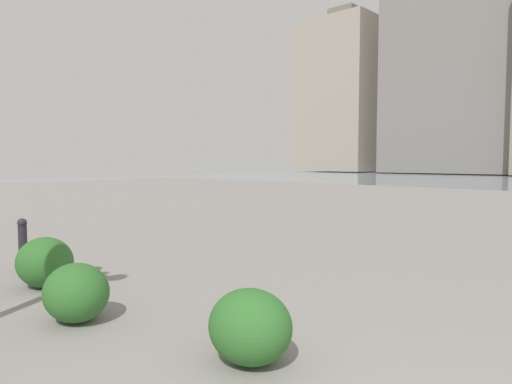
{
  "coord_description": "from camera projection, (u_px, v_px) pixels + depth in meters",
  "views": [
    {
      "loc": [
        -0.22,
        1.44,
        1.61
      ],
      "look_at": [
        7.96,
        -7.34,
        0.8
      ],
      "focal_mm": 32.2,
      "sensor_mm": 36.0,
      "label": 1
    }
  ],
  "objects": [
    {
      "name": "building_annex",
      "position": [
        460.0,
        29.0,
        62.31
      ],
      "size": [
        17.62,
        12.38,
        41.08
      ],
      "color": "gray",
      "rests_on": "ground"
    },
    {
      "name": "building_highrise",
      "position": [
        346.0,
        97.0,
        75.82
      ],
      "size": [
        12.62,
        13.19,
        26.32
      ],
      "color": "#9E9384",
      "rests_on": "ground"
    },
    {
      "name": "shrub_wide",
      "position": [
        45.0,
        262.0,
        5.85
      ],
      "size": [
        0.75,
        0.68,
        0.64
      ],
      "color": "#2D6628",
      "rests_on": "ground"
    },
    {
      "name": "shrub_low",
      "position": [
        250.0,
        326.0,
        3.64
      ],
      "size": [
        0.7,
        0.63,
        0.6
      ],
      "color": "#2D6628",
      "rests_on": "ground"
    },
    {
      "name": "bollard_near",
      "position": [
        23.0,
        244.0,
        6.62
      ],
      "size": [
        0.13,
        0.13,
        0.79
      ],
      "color": "#232328",
      "rests_on": "ground"
    },
    {
      "name": "shrub_round",
      "position": [
        76.0,
        293.0,
        4.59
      ],
      "size": [
        0.69,
        0.62,
        0.59
      ],
      "color": "#2D6628",
      "rests_on": "ground"
    }
  ]
}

